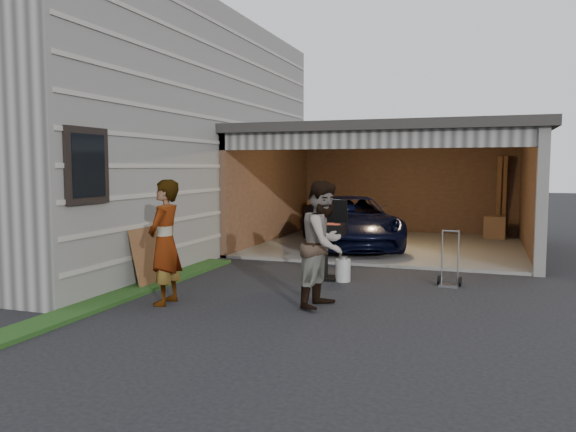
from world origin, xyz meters
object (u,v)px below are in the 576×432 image
object	(u,v)px
minivan	(350,224)
woman	(165,242)
man	(324,244)
plywood_panel	(150,256)
bbq_grill	(327,232)
propane_tank	(343,270)
hand_truck	(449,275)

from	to	relation	value
minivan	woman	bearing A→B (deg)	-123.39
woman	man	bearing A→B (deg)	100.84
man	plywood_panel	size ratio (longest dim) A/B	1.81
plywood_panel	minivan	bearing A→B (deg)	67.03
bbq_grill	propane_tank	distance (m)	0.72
man	propane_tank	size ratio (longest dim) A/B	4.56
man	bbq_grill	distance (m)	1.97
man	bbq_grill	bearing A→B (deg)	25.42
bbq_grill	hand_truck	bearing A→B (deg)	2.64
woman	hand_truck	world-z (taller)	woman
bbq_grill	plywood_panel	xyz separation A→B (m)	(-2.65, -1.48, -0.35)
bbq_grill	minivan	bearing A→B (deg)	96.86
propane_tank	plywood_panel	world-z (taller)	plywood_panel
minivan	propane_tank	bearing A→B (deg)	-100.52
woman	bbq_grill	world-z (taller)	woman
minivan	hand_truck	distance (m)	4.45
woman	bbq_grill	bearing A→B (deg)	140.89
woman	man	distance (m)	2.29
hand_truck	woman	bearing A→B (deg)	-141.62
propane_tank	hand_truck	bearing A→B (deg)	6.82
bbq_grill	propane_tank	bearing A→B (deg)	-19.40
propane_tank	plywood_panel	bearing A→B (deg)	-155.35
minivan	plywood_panel	distance (m)	5.65
woman	hand_truck	bearing A→B (deg)	119.65
minivan	plywood_panel	bearing A→B (deg)	-134.89
minivan	hand_truck	bearing A→B (deg)	-76.93
propane_tank	hand_truck	xyz separation A→B (m)	(1.76, 0.21, -0.02)
minivan	man	distance (m)	5.71
man	propane_tank	xyz separation A→B (m)	(-0.16, 1.79, -0.70)
minivan	hand_truck	size ratio (longest dim) A/B	4.64
plywood_panel	hand_truck	size ratio (longest dim) A/B	1.05
minivan	plywood_panel	xyz separation A→B (m)	(-2.21, -5.20, -0.12)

